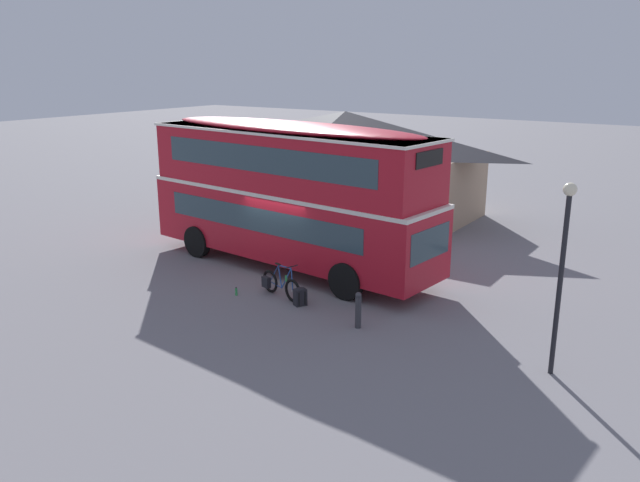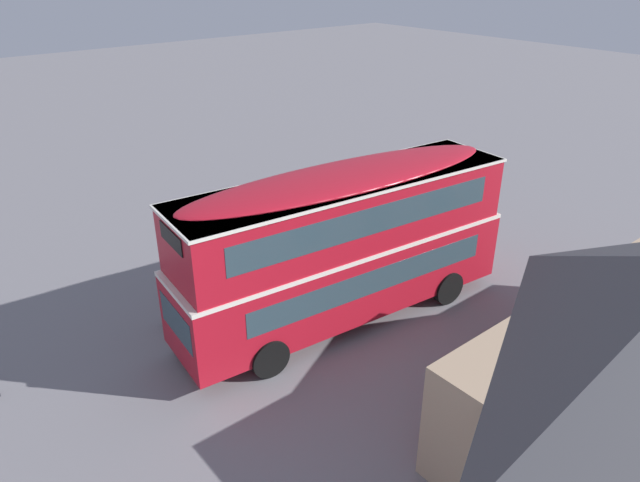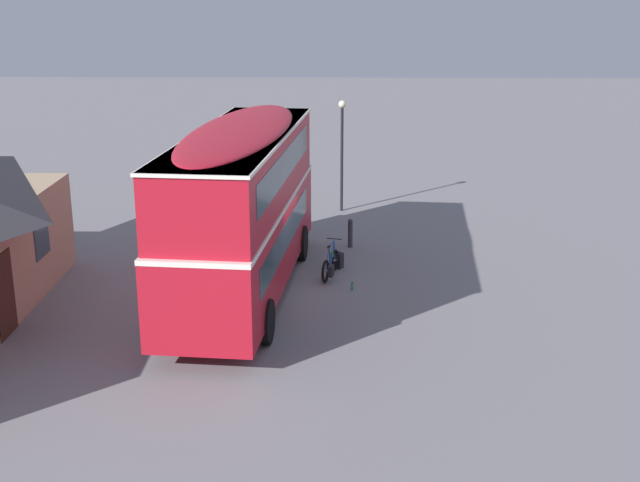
{
  "view_description": "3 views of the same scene",
  "coord_description": "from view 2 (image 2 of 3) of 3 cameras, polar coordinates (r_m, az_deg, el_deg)",
  "views": [
    {
      "loc": [
        11.83,
        -15.6,
        6.59
      ],
      "look_at": [
        1.46,
        -0.4,
        1.41
      ],
      "focal_mm": 35.84,
      "sensor_mm": 36.0,
      "label": 1
    },
    {
      "loc": [
        9.75,
        11.95,
        10.19
      ],
      "look_at": [
        -0.96,
        -1.28,
        1.75
      ],
      "focal_mm": 32.77,
      "sensor_mm": 36.0,
      "label": 2
    },
    {
      "loc": [
        -22.27,
        -1.96,
        8.18
      ],
      "look_at": [
        -0.43,
        -1.58,
        1.57
      ],
      "focal_mm": 46.63,
      "sensor_mm": 36.0,
      "label": 3
    }
  ],
  "objects": [
    {
      "name": "water_bottle_green_metal",
      "position": [
        20.17,
        -4.11,
        -3.68
      ],
      "size": [
        0.07,
        0.07,
        0.25
      ],
      "color": "green",
      "rests_on": "ground"
    },
    {
      "name": "backpack_on_ground",
      "position": [
        18.87,
        -8.38,
        -5.65
      ],
      "size": [
        0.38,
        0.41,
        0.53
      ],
      "color": "black",
      "rests_on": "ground"
    },
    {
      "name": "kerb_bollard",
      "position": [
        18.31,
        -14.93,
        -6.61
      ],
      "size": [
        0.16,
        0.16,
        0.97
      ],
      "color": "#333338",
      "rests_on": "ground"
    },
    {
      "name": "ground_plane",
      "position": [
        18.49,
        0.18,
        -7.08
      ],
      "size": [
        120.0,
        120.0,
        0.0
      ],
      "primitive_type": "plane",
      "color": "slate"
    },
    {
      "name": "touring_bicycle",
      "position": [
        19.06,
        -5.77,
        -4.79
      ],
      "size": [
        1.71,
        0.6,
        1.05
      ],
      "color": "black",
      "rests_on": "ground"
    },
    {
      "name": "double_decker_bus",
      "position": [
        17.04,
        2.41,
        0.06
      ],
      "size": [
        10.74,
        3.49,
        4.79
      ],
      "color": "black",
      "rests_on": "ground"
    }
  ]
}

